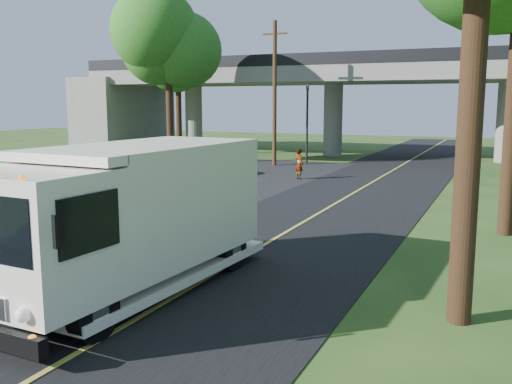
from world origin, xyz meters
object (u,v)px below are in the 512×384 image
Objects in this scene: traffic_signal at (307,115)px; red_sedan at (206,163)px; step_van at (127,214)px; pedestrian at (299,164)px; tree_left_lot at (169,40)px; utility_pole at (275,93)px; tree_left_far at (179,56)px.

traffic_signal is 1.15× the size of red_sedan.
step_van is (4.91, -26.06, -1.51)m from traffic_signal.
step_van is at bearing 139.85° from pedestrian.
traffic_signal is 26.56m from step_van.
tree_left_lot is at bearing 123.53° from step_van.
pedestrian is (3.70, -5.64, -3.78)m from utility_pole.
utility_pole is 7.43m from tree_left_lot.
traffic_signal is at bearing -41.06° from red_sedan.
tree_left_far is at bearing 116.57° from tree_left_lot.
utility_pole is 25.07m from step_van.
tree_left_lot is at bearing 33.61° from red_sedan.
step_van reaches higher than pedestrian.
red_sedan is (-3.29, -7.73, -2.54)m from traffic_signal.
tree_left_far is at bearing 20.09° from red_sedan.
utility_pole is at bearing 18.97° from tree_left_lot.
utility_pole reaches higher than pedestrian.
traffic_signal is 8.78m from red_sedan.
tree_left_far is 32.52m from step_van.
tree_left_far is 2.18× the size of red_sedan.
step_van is (12.70, -21.89, -6.21)m from tree_left_lot.
red_sedan is 5.49m from pedestrian.
pedestrian is at bearing -56.71° from utility_pole.
step_van is at bearing -79.33° from traffic_signal.
tree_left_lot is at bearing -63.43° from tree_left_far.
pedestrian is at bearing -36.09° from tree_left_far.
red_sedan is at bearing 42.49° from pedestrian.
red_sedan is 2.79× the size of pedestrian.
utility_pole reaches higher than traffic_signal.
tree_left_far is (-9.29, 3.84, 2.86)m from utility_pole.
pedestrian is at bearing -73.93° from traffic_signal.
step_van is at bearing -59.87° from tree_left_lot.
step_van is (6.41, -24.06, -2.90)m from utility_pole.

